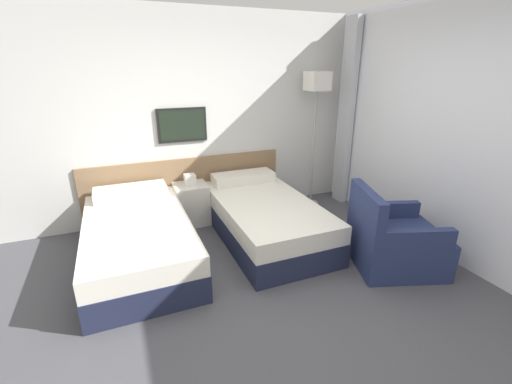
# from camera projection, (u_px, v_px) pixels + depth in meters

# --- Properties ---
(ground_plane) EXTENTS (16.00, 16.00, 0.00)m
(ground_plane) POSITION_uv_depth(u_px,v_px,m) (273.00, 305.00, 3.06)
(ground_plane) COLOR #47474C
(wall_headboard) EXTENTS (10.00, 0.10, 2.70)m
(wall_headboard) POSITION_uv_depth(u_px,v_px,m) (201.00, 122.00, 4.58)
(wall_headboard) COLOR silver
(wall_headboard) RESTS_ON ground_plane
(wall_window) EXTENTS (0.21, 4.77, 2.70)m
(wall_window) POSITION_uv_depth(u_px,v_px,m) (475.00, 138.00, 3.36)
(wall_window) COLOR white
(wall_window) RESTS_ON ground_plane
(bed_near_door) EXTENTS (1.06, 1.98, 0.61)m
(bed_near_door) POSITION_uv_depth(u_px,v_px,m) (139.00, 239.00, 3.69)
(bed_near_door) COLOR #1E233D
(bed_near_door) RESTS_ON ground_plane
(bed_near_window) EXTENTS (1.06, 1.98, 0.61)m
(bed_near_window) POSITION_uv_depth(u_px,v_px,m) (264.00, 217.00, 4.22)
(bed_near_window) COLOR #1E233D
(bed_near_window) RESTS_ON ground_plane
(nightstand) EXTENTS (0.43, 0.41, 0.68)m
(nightstand) POSITION_uv_depth(u_px,v_px,m) (192.00, 203.00, 4.58)
(nightstand) COLOR beige
(nightstand) RESTS_ON ground_plane
(floor_lamp) EXTENTS (0.29, 0.29, 1.93)m
(floor_lamp) POSITION_uv_depth(u_px,v_px,m) (317.00, 90.00, 4.71)
(floor_lamp) COLOR #9E9993
(floor_lamp) RESTS_ON ground_plane
(armchair) EXTENTS (1.05, 1.00, 0.86)m
(armchair) POSITION_uv_depth(u_px,v_px,m) (394.00, 242.00, 3.59)
(armchair) COLOR navy
(armchair) RESTS_ON ground_plane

